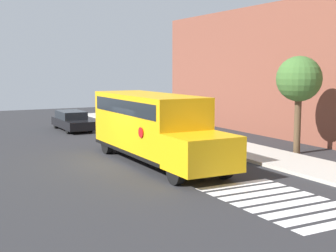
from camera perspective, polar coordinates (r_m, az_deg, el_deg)
ground_plane at (r=21.45m, az=-5.09°, el=-4.48°), size 60.00×60.00×0.00m
sidewalk_strip at (r=24.64m, az=9.01°, el=-2.86°), size 44.00×3.00×0.15m
building_backdrop at (r=28.65m, az=19.70°, el=6.34°), size 32.00×4.00×8.25m
crosswalk_stripes at (r=15.74m, az=13.58°, el=-8.92°), size 5.40×3.20×0.01m
school_bus at (r=21.25m, az=-1.91°, el=0.22°), size 9.57×2.57×3.10m
parked_car at (r=33.08m, az=-11.64°, el=0.64°), size 4.80×1.72×1.33m
tree_near_sidewalk at (r=24.17m, az=15.68°, el=5.42°), size 2.26×2.26×4.89m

